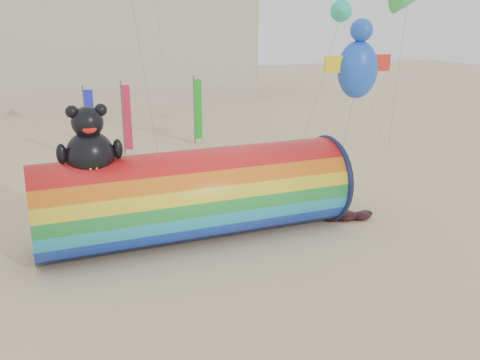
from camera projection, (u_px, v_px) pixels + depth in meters
name	position (u px, v px, depth m)	size (l,w,h in m)	color
ground	(243.00, 244.00, 22.81)	(160.00, 160.00, 0.00)	#CCB58C
windsock_assembly	(195.00, 192.00, 23.01)	(13.50, 4.11, 6.22)	red
kite_handler	(324.00, 188.00, 27.33)	(0.69, 0.45, 1.89)	#56575D
fabric_bundle	(349.00, 216.00, 25.65)	(2.62, 1.35, 0.41)	#33090D
festival_banners	(140.00, 117.00, 37.18)	(8.94, 3.13, 5.20)	#59595E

